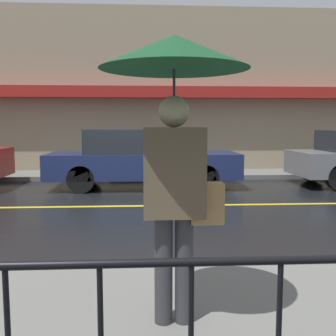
% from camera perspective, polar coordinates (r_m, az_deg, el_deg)
% --- Properties ---
extents(ground_plane, '(80.00, 80.00, 0.00)m').
position_cam_1_polar(ground_plane, '(7.77, -4.73, -5.53)').
color(ground_plane, black).
extents(sidewalk_far, '(28.00, 1.61, 0.13)m').
position_cam_1_polar(sidewalk_far, '(12.05, -4.28, -0.98)').
color(sidewalk_far, slate).
rests_on(sidewalk_far, ground_plane).
extents(lane_marking, '(25.20, 0.12, 0.01)m').
position_cam_1_polar(lane_marking, '(7.77, -4.73, -5.50)').
color(lane_marking, gold).
rests_on(lane_marking, ground_plane).
extents(building_storefront, '(28.00, 0.85, 5.32)m').
position_cam_1_polar(building_storefront, '(12.92, -4.32, 11.01)').
color(building_storefront, gray).
rests_on(building_storefront, ground_plane).
extents(pedestrian, '(1.05, 1.05, 2.08)m').
position_cam_1_polar(pedestrian, '(2.79, 0.99, 10.17)').
color(pedestrian, '#333338').
rests_on(pedestrian, sidewalk_near).
extents(car_navy, '(4.73, 1.71, 1.47)m').
position_cam_1_polar(car_navy, '(9.95, -3.88, 1.44)').
color(car_navy, '#19234C').
rests_on(car_navy, ground_plane).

